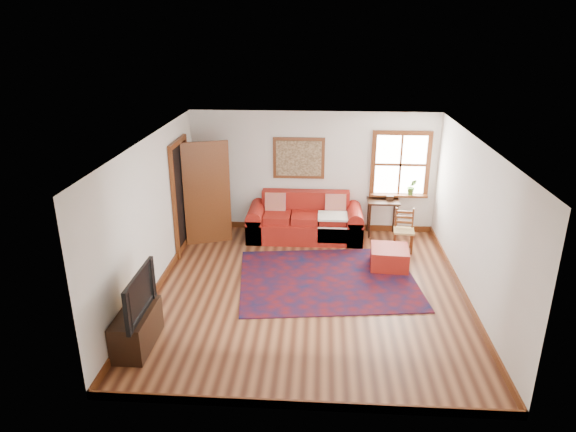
# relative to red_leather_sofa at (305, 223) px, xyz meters

# --- Properties ---
(ground) EXTENTS (5.50, 5.50, 0.00)m
(ground) POSITION_rel_red_leather_sofa_xyz_m (0.14, -2.30, -0.30)
(ground) COLOR #482213
(ground) RESTS_ON ground
(room_envelope) EXTENTS (5.04, 5.54, 2.52)m
(room_envelope) POSITION_rel_red_leather_sofa_xyz_m (0.14, -2.29, 1.35)
(room_envelope) COLOR silver
(room_envelope) RESTS_ON ground
(window) EXTENTS (1.18, 0.20, 1.38)m
(window) POSITION_rel_red_leather_sofa_xyz_m (1.92, 0.40, 1.01)
(window) COLOR white
(window) RESTS_ON ground
(doorway) EXTENTS (0.89, 1.08, 2.14)m
(doorway) POSITION_rel_red_leather_sofa_xyz_m (-2.06, -0.52, 0.77)
(doorway) COLOR black
(doorway) RESTS_ON ground
(framed_artwork) EXTENTS (1.05, 0.07, 0.85)m
(framed_artwork) POSITION_rel_red_leather_sofa_xyz_m (-0.16, 0.41, 1.25)
(framed_artwork) COLOR brown
(framed_artwork) RESTS_ON ground
(persian_rug) EXTENTS (3.23, 2.72, 0.02)m
(persian_rug) POSITION_rel_red_leather_sofa_xyz_m (0.45, -1.86, -0.29)
(persian_rug) COLOR #500B0F
(persian_rug) RESTS_ON ground
(red_leather_sofa) EXTENTS (2.31, 0.95, 0.90)m
(red_leather_sofa) POSITION_rel_red_leather_sofa_xyz_m (0.00, 0.00, 0.00)
(red_leather_sofa) COLOR maroon
(red_leather_sofa) RESTS_ON ground
(red_ottoman) EXTENTS (0.70, 0.70, 0.37)m
(red_ottoman) POSITION_rel_red_leather_sofa_xyz_m (1.55, -1.30, -0.11)
(red_ottoman) COLOR maroon
(red_ottoman) RESTS_ON ground
(side_table) EXTENTS (0.63, 0.48, 0.76)m
(side_table) POSITION_rel_red_leather_sofa_xyz_m (1.57, 0.21, 0.34)
(side_table) COLOR black
(side_table) RESTS_ON ground
(ladder_back_chair) EXTENTS (0.41, 0.40, 0.81)m
(ladder_back_chair) POSITION_rel_red_leather_sofa_xyz_m (1.91, -0.50, 0.14)
(ladder_back_chair) COLOR tan
(ladder_back_chair) RESTS_ON ground
(media_cabinet) EXTENTS (0.43, 0.95, 0.52)m
(media_cabinet) POSITION_rel_red_leather_sofa_xyz_m (-2.13, -3.95, -0.04)
(media_cabinet) COLOR black
(media_cabinet) RESTS_ON ground
(television) EXTENTS (0.14, 1.05, 0.61)m
(television) POSITION_rel_red_leather_sofa_xyz_m (-2.11, -4.01, 0.53)
(television) COLOR black
(television) RESTS_ON media_cabinet
(candle_hurricane) EXTENTS (0.12, 0.12, 0.18)m
(candle_hurricane) POSITION_rel_red_leather_sofa_xyz_m (-2.08, -3.60, 0.31)
(candle_hurricane) COLOR silver
(candle_hurricane) RESTS_ON media_cabinet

